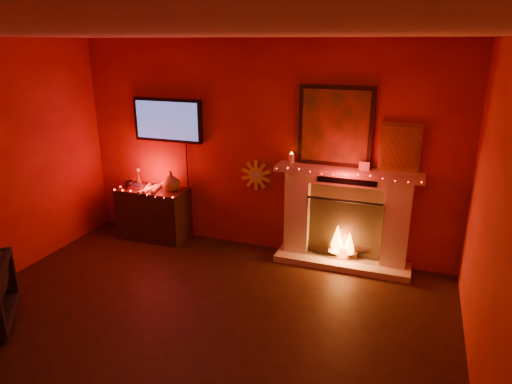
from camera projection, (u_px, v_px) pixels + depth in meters
The scene contains 5 objects.
room at pixel (154, 216), 3.58m from camera, with size 5.00×5.00×5.00m.
fireplace at pixel (345, 208), 5.54m from camera, with size 1.72×0.40×2.18m.
tv at pixel (168, 120), 6.10m from camera, with size 1.00×0.07×1.24m.
sunburst_clock at pixel (256, 175), 5.92m from camera, with size 0.40×0.03×0.40m.
console_table at pixel (155, 211), 6.38m from camera, with size 0.95×0.54×0.99m.
Camera 1 is at (1.90, -2.87, 2.66)m, focal length 32.00 mm.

